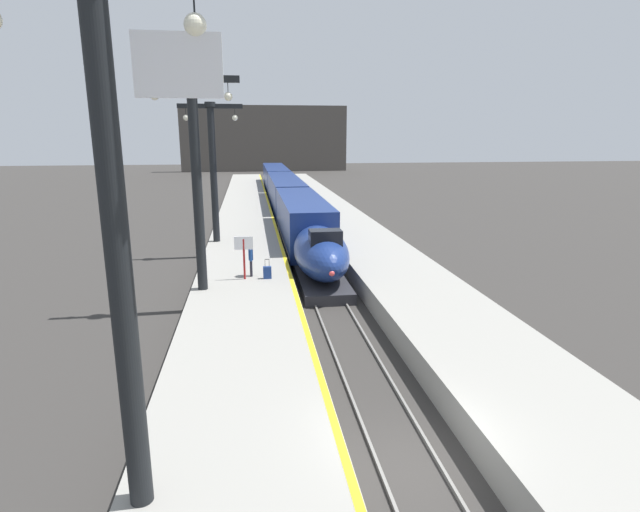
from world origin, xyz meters
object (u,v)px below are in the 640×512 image
(passenger_near_edge, at_px, (251,257))
(station_column_mid, at_px, (196,164))
(highspeed_train_main, at_px, (286,196))
(station_column_near, at_px, (116,202))
(rolling_suitcase, at_px, (267,272))
(departure_info_board, at_px, (244,249))
(station_column_far, at_px, (213,159))

(passenger_near_edge, bearing_deg, station_column_mid, -140.11)
(highspeed_train_main, distance_m, station_column_near, 41.79)
(station_column_mid, bearing_deg, highspeed_train_main, 77.86)
(station_column_mid, relative_size, rolling_suitcase, 9.55)
(station_column_near, xyz_separation_m, rolling_suitcase, (2.93, 14.96, -5.49))
(departure_info_board, bearing_deg, rolling_suitcase, -3.10)
(highspeed_train_main, bearing_deg, station_column_far, -109.29)
(passenger_near_edge, relative_size, rolling_suitcase, 1.72)
(rolling_suitcase, height_order, departure_info_board, departure_info_board)
(rolling_suitcase, distance_m, departure_info_board, 1.63)
(departure_info_board, bearing_deg, station_column_mid, -144.25)
(station_column_mid, distance_m, departure_info_board, 4.73)
(highspeed_train_main, distance_m, passenger_near_edge, 25.85)
(station_column_far, bearing_deg, passenger_near_edge, -75.79)
(station_column_far, xyz_separation_m, departure_info_board, (1.89, -9.21, -3.83))
(station_column_near, distance_m, station_column_mid, 13.66)
(station_column_mid, bearing_deg, station_column_near, -89.77)
(station_column_far, bearing_deg, rolling_suitcase, -72.14)
(passenger_near_edge, height_order, departure_info_board, departure_info_board)
(station_column_mid, height_order, station_column_far, station_column_mid)
(station_column_near, bearing_deg, station_column_far, 90.13)
(station_column_near, xyz_separation_m, passenger_near_edge, (2.15, 15.51, -4.81))
(station_column_near, relative_size, rolling_suitcase, 9.68)
(highspeed_train_main, bearing_deg, passenger_near_edge, -98.21)
(rolling_suitcase, bearing_deg, station_column_mid, -156.50)
(highspeed_train_main, xyz_separation_m, passenger_near_edge, (-3.69, -25.58, 0.09))
(passenger_near_edge, bearing_deg, station_column_far, 104.21)
(station_column_far, bearing_deg, station_column_near, -89.87)
(station_column_mid, bearing_deg, rolling_suitcase, 23.50)
(passenger_near_edge, bearing_deg, station_column_near, -97.91)
(highspeed_train_main, relative_size, rolling_suitcase, 58.29)
(highspeed_train_main, relative_size, departure_info_board, 27.00)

